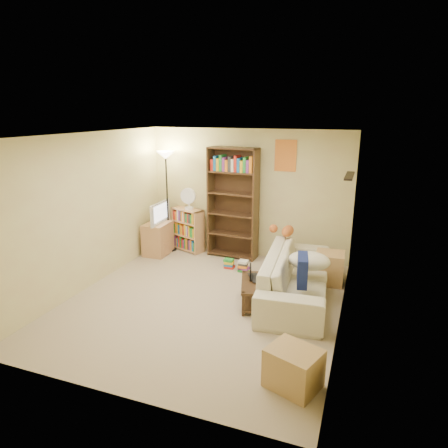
# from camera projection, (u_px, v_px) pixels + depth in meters

# --- Properties ---
(room) EXTENTS (4.50, 4.54, 2.52)m
(room) POSITION_uv_depth(u_px,v_px,m) (203.00, 198.00, 5.69)
(room) COLOR tan
(room) RESTS_ON ground
(sofa) EXTENTS (2.54, 1.32, 0.70)m
(sofa) POSITION_uv_depth(u_px,v_px,m) (297.00, 276.00, 6.19)
(sofa) COLOR #BEBB9E
(sofa) RESTS_ON ground
(navy_pillow) EXTENTS (0.22, 0.48, 0.41)m
(navy_pillow) POSITION_uv_depth(u_px,v_px,m) (302.00, 270.00, 5.59)
(navy_pillow) COLOR navy
(navy_pillow) RESTS_ON sofa
(cream_blanket) EXTENTS (0.64, 0.46, 0.28)m
(cream_blanket) POSITION_uv_depth(u_px,v_px,m) (309.00, 261.00, 6.13)
(cream_blanket) COLOR silver
(cream_blanket) RESTS_ON sofa
(tabby_cat) EXTENTS (0.55, 0.23, 0.19)m
(tabby_cat) POSITION_uv_depth(u_px,v_px,m) (285.00, 231.00, 7.00)
(tabby_cat) COLOR #C25F29
(tabby_cat) RESTS_ON sofa
(coffee_table) EXTENTS (0.67, 0.92, 0.37)m
(coffee_table) POSITION_uv_depth(u_px,v_px,m) (257.00, 290.00, 5.97)
(coffee_table) COLOR #3D2617
(coffee_table) RESTS_ON ground
(laptop) EXTENTS (0.57, 0.56, 0.03)m
(laptop) POSITION_uv_depth(u_px,v_px,m) (258.00, 278.00, 6.03)
(laptop) COLOR black
(laptop) RESTS_ON coffee_table
(laptop_screen) EXTENTS (0.09, 0.27, 0.18)m
(laptop_screen) POSITION_uv_depth(u_px,v_px,m) (250.00, 272.00, 6.02)
(laptop_screen) COLOR white
(laptop_screen) RESTS_ON laptop
(mug) EXTENTS (0.15, 0.15, 0.08)m
(mug) POSITION_uv_depth(u_px,v_px,m) (269.00, 287.00, 5.67)
(mug) COLOR white
(mug) RESTS_ON coffee_table
(tv_remote) EXTENTS (0.12, 0.15, 0.02)m
(tv_remote) POSITION_uv_depth(u_px,v_px,m) (263.00, 274.00, 6.18)
(tv_remote) COLOR black
(tv_remote) RESTS_ON coffee_table
(tv_stand) EXTENTS (0.45, 0.62, 0.65)m
(tv_stand) POSITION_uv_depth(u_px,v_px,m) (158.00, 238.00, 8.08)
(tv_stand) COLOR tan
(tv_stand) RESTS_ON ground
(television) EXTENTS (0.76, 0.13, 0.43)m
(television) POSITION_uv_depth(u_px,v_px,m) (157.00, 213.00, 7.93)
(television) COLOR black
(television) RESTS_ON tv_stand
(tall_bookshelf) EXTENTS (0.99, 0.39, 2.16)m
(tall_bookshelf) POSITION_uv_depth(u_px,v_px,m) (233.00, 201.00, 7.72)
(tall_bookshelf) COLOR #49351C
(tall_bookshelf) RESTS_ON ground
(short_bookshelf) EXTENTS (0.75, 0.51, 0.89)m
(short_bookshelf) POSITION_uv_depth(u_px,v_px,m) (188.00, 230.00, 8.26)
(short_bookshelf) COLOR tan
(short_bookshelf) RESTS_ON ground
(desk_fan) EXTENTS (0.32, 0.18, 0.44)m
(desk_fan) POSITION_uv_depth(u_px,v_px,m) (188.00, 198.00, 8.02)
(desk_fan) COLOR white
(desk_fan) RESTS_ON short_bookshelf
(floor_lamp) EXTENTS (0.35, 0.35, 2.05)m
(floor_lamp) POSITION_uv_depth(u_px,v_px,m) (166.00, 172.00, 7.95)
(floor_lamp) COLOR black
(floor_lamp) RESTS_ON ground
(side_table) EXTENTS (0.48, 0.48, 0.53)m
(side_table) POSITION_uv_depth(u_px,v_px,m) (329.00, 268.00, 6.73)
(side_table) COLOR tan
(side_table) RESTS_ON ground
(end_cabinet) EXTENTS (0.64, 0.59, 0.43)m
(end_cabinet) POSITION_uv_depth(u_px,v_px,m) (294.00, 368.00, 4.18)
(end_cabinet) COLOR tan
(end_cabinet) RESTS_ON ground
(book_stacks) EXTENTS (0.50, 0.24, 0.21)m
(book_stacks) POSITION_uv_depth(u_px,v_px,m) (237.00, 265.00, 7.31)
(book_stacks) COLOR red
(book_stacks) RESTS_ON ground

